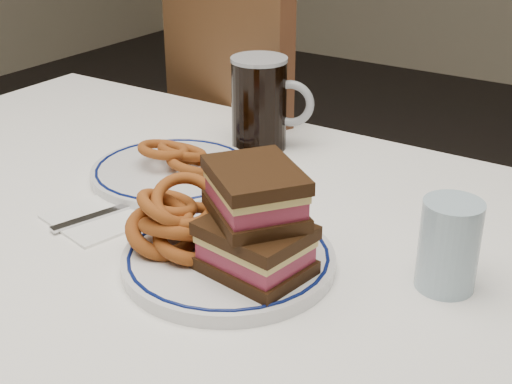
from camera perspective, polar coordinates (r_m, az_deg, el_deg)
The scene contains 11 objects.
dining_table at distance 1.06m, azimuth -7.31°, elevation -6.60°, with size 1.27×0.87×0.75m.
chair_far at distance 1.62m, azimuth 1.43°, elevation 1.71°, with size 0.62×0.62×1.02m.
main_plate at distance 0.87m, azimuth -2.20°, elevation -5.37°, with size 0.26×0.26×0.02m.
reuben_sandwich at distance 0.81m, azimuth -0.06°, elevation -2.30°, with size 0.15×0.15×0.12m.
onion_rings_main at distance 0.87m, azimuth -6.45°, elevation -2.38°, with size 0.13×0.12×0.11m.
ketchup_ramekin at distance 0.95m, azimuth -1.35°, elevation -0.51°, with size 0.06×0.06×0.04m.
beer_mug at distance 1.20m, azimuth 0.40°, elevation 7.15°, with size 0.14×0.09×0.16m.
water_glass at distance 0.83m, azimuth 15.17°, elevation -4.14°, with size 0.07×0.07×0.11m, color #9DB9CB.
far_plate at distance 1.11m, azimuth -6.63°, elevation 1.63°, with size 0.25×0.25×0.02m.
onion_rings_far at distance 1.11m, azimuth -6.28°, elevation 2.97°, with size 0.12×0.11×0.06m.
napkin_fork at distance 1.00m, azimuth -12.19°, elevation -1.90°, with size 0.15×0.17×0.01m.
Camera 1 is at (0.60, -0.67, 1.20)m, focal length 50.00 mm.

